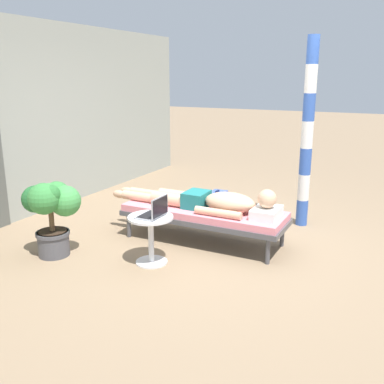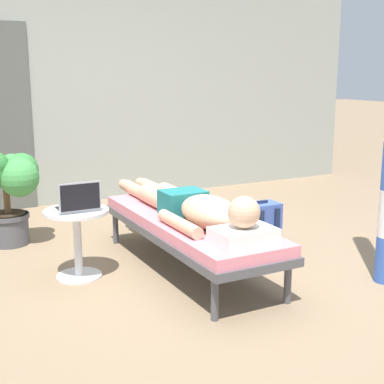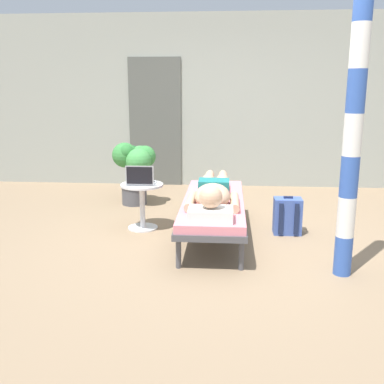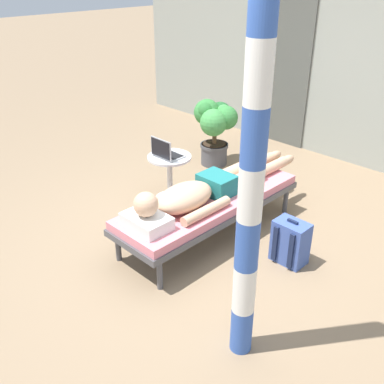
{
  "view_description": "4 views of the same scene",
  "coord_description": "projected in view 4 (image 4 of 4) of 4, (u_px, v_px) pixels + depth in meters",
  "views": [
    {
      "loc": [
        -4.54,
        -1.95,
        1.95
      ],
      "look_at": [
        -0.17,
        0.27,
        0.63
      ],
      "focal_mm": 40.82,
      "sensor_mm": 36.0,
      "label": 1
    },
    {
      "loc": [
        -1.94,
        -3.47,
        1.52
      ],
      "look_at": [
        -0.06,
        0.11,
        0.63
      ],
      "focal_mm": 51.42,
      "sensor_mm": 36.0,
      "label": 2
    },
    {
      "loc": [
        0.09,
        -4.52,
        1.6
      ],
      "look_at": [
        -0.27,
        0.0,
        0.53
      ],
      "focal_mm": 42.37,
      "sensor_mm": 36.0,
      "label": 3
    },
    {
      "loc": [
        2.47,
        -2.59,
        2.4
      ],
      "look_at": [
        -0.15,
        0.02,
        0.49
      ],
      "focal_mm": 41.76,
      "sensor_mm": 36.0,
      "label": 4
    }
  ],
  "objects": [
    {
      "name": "ground_plane",
      "position": [
        201.0,
        243.0,
        4.28
      ],
      "size": [
        40.0,
        40.0,
        0.0
      ],
      "primitive_type": "plane",
      "color": "#8C7256"
    },
    {
      "name": "house_wall_back",
      "position": [
        361.0,
        57.0,
        5.5
      ],
      "size": [
        7.6,
        0.2,
        2.7
      ],
      "primitive_type": "cube",
      "color": "#999E93",
      "rests_on": "ground"
    },
    {
      "name": "house_door_panel",
      "position": [
        283.0,
        72.0,
        6.24
      ],
      "size": [
        0.84,
        0.03,
        2.04
      ],
      "primitive_type": "cube",
      "color": "#545651",
      "rests_on": "ground"
    },
    {
      "name": "lounge_chair",
      "position": [
        210.0,
        203.0,
        4.26
      ],
      "size": [
        0.66,
        1.98,
        0.42
      ],
      "color": "#4C4C51",
      "rests_on": "ground"
    },
    {
      "name": "person_reclining",
      "position": [
        203.0,
        190.0,
        4.13
      ],
      "size": [
        0.53,
        2.17,
        0.32
      ],
      "color": "white",
      "rests_on": "lounge_chair"
    },
    {
      "name": "side_table",
      "position": [
        170.0,
        170.0,
        4.91
      ],
      "size": [
        0.48,
        0.48,
        0.52
      ],
      "color": "silver",
      "rests_on": "ground"
    },
    {
      "name": "laptop",
      "position": [
        166.0,
        152.0,
        4.78
      ],
      "size": [
        0.31,
        0.24,
        0.23
      ],
      "color": "#A5A8AD",
      "rests_on": "side_table"
    },
    {
      "name": "backpack",
      "position": [
        290.0,
        242.0,
        3.94
      ],
      "size": [
        0.3,
        0.26,
        0.42
      ],
      "color": "#3F59A5",
      "rests_on": "ground"
    },
    {
      "name": "potted_plant",
      "position": [
        215.0,
        124.0,
        5.69
      ],
      "size": [
        0.58,
        0.61,
        0.86
      ],
      "color": "#4C4C51",
      "rests_on": "ground"
    },
    {
      "name": "porch_post",
      "position": [
        251.0,
        194.0,
        2.57
      ],
      "size": [
        0.15,
        0.15,
        2.42
      ],
      "color": "#3359B2",
      "rests_on": "ground"
    }
  ]
}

